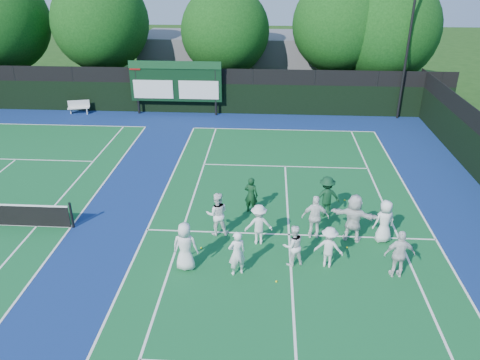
{
  "coord_description": "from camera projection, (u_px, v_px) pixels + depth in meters",
  "views": [
    {
      "loc": [
        -0.9,
        -14.22,
        9.6
      ],
      "look_at": [
        -2.0,
        3.0,
        1.3
      ],
      "focal_mm": 35.0,
      "sensor_mm": 36.0,
      "label": 1
    }
  ],
  "objects": [
    {
      "name": "ground",
      "position": [
        290.0,
        250.0,
        16.9
      ],
      "size": [
        120.0,
        120.0,
        0.0
      ],
      "primitive_type": "plane",
      "color": "#193D10",
      "rests_on": "ground"
    },
    {
      "name": "court_apron",
      "position": [
        134.0,
        229.0,
        18.15
      ],
      "size": [
        34.0,
        32.0,
        0.01
      ],
      "primitive_type": "cube",
      "color": "navy",
      "rests_on": "ground"
    },
    {
      "name": "near_court",
      "position": [
        289.0,
        235.0,
        17.8
      ],
      "size": [
        11.05,
        23.85,
        0.01
      ],
      "color": "#12582A",
      "rests_on": "ground"
    },
    {
      "name": "back_fence",
      "position": [
        192.0,
        93.0,
        31.05
      ],
      "size": [
        34.0,
        0.08,
        3.0
      ],
      "color": "black",
      "rests_on": "ground"
    },
    {
      "name": "scoreboard",
      "position": [
        175.0,
        82.0,
        30.37
      ],
      "size": [
        6.0,
        0.21,
        3.55
      ],
      "color": "black",
      "rests_on": "ground"
    },
    {
      "name": "clubhouse",
      "position": [
        257.0,
        60.0,
        37.73
      ],
      "size": [
        18.0,
        6.0,
        4.0
      ],
      "primitive_type": "cube",
      "color": "slate",
      "rests_on": "ground"
    },
    {
      "name": "light_pole_right",
      "position": [
        412.0,
        17.0,
        27.86
      ],
      "size": [
        1.2,
        0.3,
        10.12
      ],
      "color": "black",
      "rests_on": "ground"
    },
    {
      "name": "bench",
      "position": [
        79.0,
        107.0,
        31.3
      ],
      "size": [
        1.44,
        0.72,
        0.88
      ],
      "color": "silver",
      "rests_on": "ground"
    },
    {
      "name": "tree_a",
      "position": [
        1.0,
        24.0,
        33.43
      ],
      "size": [
        7.26,
        7.26,
        8.99
      ],
      "color": "black",
      "rests_on": "ground"
    },
    {
      "name": "tree_b",
      "position": [
        103.0,
        25.0,
        32.99
      ],
      "size": [
        6.76,
        6.76,
        8.74
      ],
      "color": "black",
      "rests_on": "ground"
    },
    {
      "name": "tree_c",
      "position": [
        227.0,
        33.0,
        32.7
      ],
      "size": [
        6.17,
        6.17,
        7.94
      ],
      "color": "black",
      "rests_on": "ground"
    },
    {
      "name": "tree_d",
      "position": [
        343.0,
        27.0,
        32.03
      ],
      "size": [
        6.61,
        6.61,
        8.66
      ],
      "color": "black",
      "rests_on": "ground"
    },
    {
      "name": "tree_e",
      "position": [
        387.0,
        32.0,
        31.98
      ],
      "size": [
        7.32,
        7.32,
        8.75
      ],
      "color": "black",
      "rests_on": "ground"
    },
    {
      "name": "tennis_ball_0",
      "position": [
        276.0,
        281.0,
        15.2
      ],
      "size": [
        0.07,
        0.07,
        0.07
      ],
      "primitive_type": "sphere",
      "color": "yellow",
      "rests_on": "ground"
    },
    {
      "name": "tennis_ball_1",
      "position": [
        345.0,
        200.0,
        20.25
      ],
      "size": [
        0.07,
        0.07,
        0.07
      ],
      "primitive_type": "sphere",
      "color": "yellow",
      "rests_on": "ground"
    },
    {
      "name": "tennis_ball_3",
      "position": [
        201.0,
        248.0,
        16.94
      ],
      "size": [
        0.07,
        0.07,
        0.07
      ],
      "primitive_type": "sphere",
      "color": "yellow",
      "rests_on": "ground"
    },
    {
      "name": "tennis_ball_4",
      "position": [
        316.0,
        215.0,
        19.07
      ],
      "size": [
        0.07,
        0.07,
        0.07
      ],
      "primitive_type": "sphere",
      "color": "yellow",
      "rests_on": "ground"
    },
    {
      "name": "tennis_ball_5",
      "position": [
        347.0,
        247.0,
        16.97
      ],
      "size": [
        0.07,
        0.07,
        0.07
      ],
      "primitive_type": "sphere",
      "color": "yellow",
      "rests_on": "ground"
    },
    {
      "name": "player_front_0",
      "position": [
        185.0,
        246.0,
        15.54
      ],
      "size": [
        0.9,
        0.62,
        1.75
      ],
      "primitive_type": "imported",
      "rotation": [
        0.0,
        0.0,
        3.06
      ],
      "color": "white",
      "rests_on": "ground"
    },
    {
      "name": "player_front_1",
      "position": [
        237.0,
        253.0,
        15.28
      ],
      "size": [
        0.7,
        0.61,
        1.63
      ],
      "primitive_type": "imported",
      "rotation": [
        0.0,
        0.0,
        3.57
      ],
      "color": "white",
      "rests_on": "ground"
    },
    {
      "name": "player_front_2",
      "position": [
        293.0,
        246.0,
        15.79
      ],
      "size": [
        0.89,
        0.79,
        1.52
      ],
      "primitive_type": "imported",
      "rotation": [
        0.0,
        0.0,
        3.5
      ],
      "color": "white",
      "rests_on": "ground"
    },
    {
      "name": "player_front_3",
      "position": [
        329.0,
        247.0,
        15.71
      ],
      "size": [
        1.08,
        0.77,
        1.51
      ],
      "primitive_type": "imported",
      "rotation": [
        0.0,
        0.0,
        2.91
      ],
      "color": "silver",
      "rests_on": "ground"
    },
    {
      "name": "player_front_4",
      "position": [
        400.0,
        254.0,
        15.16
      ],
      "size": [
        1.03,
        0.49,
        1.72
      ],
      "primitive_type": "imported",
      "rotation": [
        0.0,
        0.0,
        3.22
      ],
      "color": "white",
      "rests_on": "ground"
    },
    {
      "name": "player_back_0",
      "position": [
        217.0,
        214.0,
        17.51
      ],
      "size": [
        0.93,
        0.77,
        1.73
      ],
      "primitive_type": "imported",
      "rotation": [
        0.0,
        0.0,
        3.28
      ],
      "color": "white",
      "rests_on": "ground"
    },
    {
      "name": "player_back_1",
      "position": [
        259.0,
        225.0,
        16.96
      ],
      "size": [
        1.1,
        0.73,
        1.58
      ],
      "primitive_type": "imported",
      "rotation": [
        0.0,
        0.0,
        3.29
      ],
      "color": "white",
      "rests_on": "ground"
    },
    {
      "name": "player_back_2",
      "position": [
        315.0,
        217.0,
        17.3
      ],
      "size": [
        1.02,
        0.43,
        1.73
      ],
      "primitive_type": "imported",
      "rotation": [
        0.0,
        0.0,
        3.13
      ],
      "color": "white",
      "rests_on": "ground"
    },
    {
      "name": "player_back_3",
      "position": [
        354.0,
        218.0,
        17.11
      ],
      "size": [
        1.82,
        1.01,
        1.87
      ],
      "primitive_type": "imported",
      "rotation": [
        0.0,
        0.0,
        2.86
      ],
      "color": "white",
      "rests_on": "ground"
    },
    {
      "name": "player_back_4",
      "position": [
        384.0,
        221.0,
        17.08
      ],
      "size": [
        0.95,
        0.77,
        1.67
      ],
      "primitive_type": "imported",
      "rotation": [
        0.0,
        0.0,
        3.47
      ],
      "color": "white",
      "rests_on": "ground"
    },
    {
      "name": "coach_left",
      "position": [
        251.0,
        195.0,
        19.06
      ],
      "size": [
        0.66,
        0.53,
        1.57
      ],
      "primitive_type": "imported",
      "rotation": [
        0.0,
        0.0,
        2.84
      ],
      "color": "#0E3319",
      "rests_on": "ground"
    },
    {
      "name": "coach_right",
      "position": [
        326.0,
        197.0,
        18.76
      ],
      "size": [
        1.23,
        0.85,
        1.74
      ],
      "primitive_type": "imported",
      "rotation": [
        0.0,
        0.0,
        3.34
      ],
      "color": "#0F381E",
      "rests_on": "ground"
    }
  ]
}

